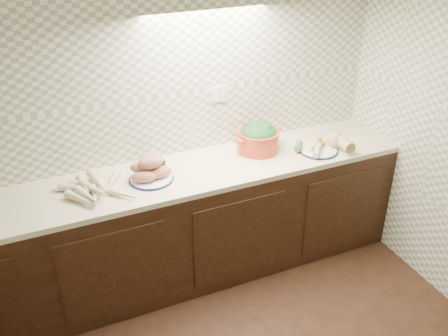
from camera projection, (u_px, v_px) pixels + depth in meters
name	position (u px, v px, depth m)	size (l,w,h in m)	color
room	(272.00, 195.00, 1.88)	(3.60, 3.60, 2.60)	black
parsnip_pile	(96.00, 192.00, 3.19)	(0.42, 0.40, 0.08)	beige
sweet_potato_plate	(150.00, 170.00, 3.37)	(0.30, 0.30, 0.18)	#121944
onion_bowl	(154.00, 164.00, 3.50)	(0.16, 0.16, 0.12)	black
dutch_oven	(258.00, 137.00, 3.73)	(0.39, 0.37, 0.22)	#C03F1E
veg_plate	(326.00, 144.00, 3.77)	(0.42, 0.30, 0.14)	#121944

